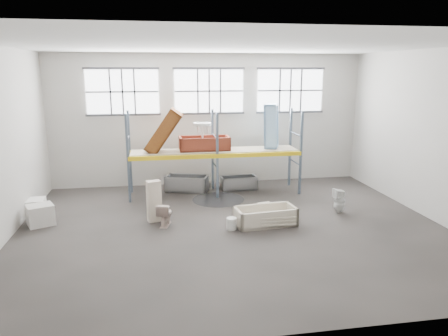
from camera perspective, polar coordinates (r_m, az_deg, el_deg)
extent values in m
cube|color=#46403C|center=(11.98, 1.19, -8.40)|extent=(12.00, 10.00, 0.10)
cube|color=silver|center=(11.16, 1.32, 16.75)|extent=(12.00, 10.00, 0.10)
cube|color=#AFABA2|center=(16.23, -2.07, 6.62)|extent=(12.00, 0.10, 5.00)
cube|color=beige|center=(6.51, 9.53, -3.55)|extent=(12.00, 0.10, 5.00)
cube|color=beige|center=(13.75, 26.93, 4.00)|extent=(0.10, 10.00, 5.00)
cube|color=white|center=(15.94, -13.72, 10.10)|extent=(2.60, 0.04, 1.60)
cube|color=white|center=(16.03, -2.06, 10.48)|extent=(2.60, 0.04, 1.60)
cube|color=white|center=(16.75, 9.05, 10.44)|extent=(2.60, 0.04, 1.60)
cube|color=slate|center=(14.16, -13.02, 1.21)|extent=(0.08, 0.08, 3.00)
cube|color=slate|center=(15.34, -12.77, 2.13)|extent=(0.08, 0.08, 3.00)
cube|color=slate|center=(14.28, -0.92, 1.66)|extent=(0.08, 0.08, 3.00)
cube|color=slate|center=(15.45, -1.59, 2.53)|extent=(0.08, 0.08, 3.00)
cube|color=slate|center=(15.02, 10.48, 2.00)|extent=(0.08, 0.08, 3.00)
cube|color=slate|center=(16.13, 9.04, 2.83)|extent=(0.08, 0.08, 3.00)
cube|color=yellow|center=(14.28, -0.92, 1.66)|extent=(6.00, 0.10, 0.14)
cube|color=yellow|center=(15.45, -1.59, 2.53)|extent=(6.00, 0.10, 0.14)
cube|color=gray|center=(14.85, -1.27, 2.41)|extent=(5.90, 1.10, 0.03)
cylinder|color=black|center=(14.47, -0.78, -4.32)|extent=(1.80, 1.80, 0.00)
cube|color=#F3E6CD|center=(12.72, 5.54, -5.57)|extent=(0.42, 0.27, 0.37)
imported|color=#F5E1C8|center=(12.43, 2.89, -6.56)|extent=(0.54, 0.54, 0.16)
imported|color=beige|center=(12.15, -8.08, -6.26)|extent=(0.55, 0.74, 0.68)
cube|color=beige|center=(12.44, -9.55, -4.49)|extent=(0.45, 0.36, 1.23)
imported|color=white|center=(13.55, 15.53, -4.33)|extent=(0.38, 0.37, 0.78)
imported|color=silver|center=(14.60, -2.96, 4.27)|extent=(0.71, 0.60, 0.55)
cylinder|color=beige|center=(11.79, 1.04, -7.62)|extent=(0.37, 0.37, 0.33)
cube|color=beige|center=(13.19, -23.83, -5.90)|extent=(0.88, 0.83, 0.60)
cube|color=white|center=(14.11, -24.52, -4.92)|extent=(0.68, 0.68, 0.52)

